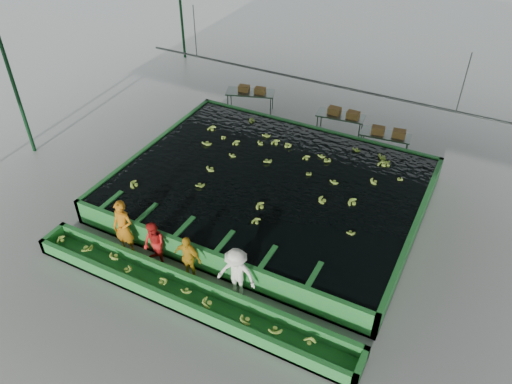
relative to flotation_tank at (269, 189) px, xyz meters
The scene contains 21 objects.
ground 1.57m from the flotation_tank, 90.00° to the right, with size 80.00×80.00×0.00m, color gray.
shed_roof 4.79m from the flotation_tank, 90.00° to the right, with size 20.00×22.00×0.04m, color slate.
shed_posts 2.54m from the flotation_tank, 90.00° to the right, with size 20.00×22.00×5.00m, color #0F3418, non-canonical shape.
flotation_tank is the anchor object (origin of this frame).
tank_water 0.40m from the flotation_tank, 90.00° to the right, with size 9.70×7.70×0.00m, color black.
sorting_trough 5.10m from the flotation_tank, 90.00° to the right, with size 10.00×1.00×0.50m, color #288032, non-canonical shape.
cableway_rail 4.33m from the flotation_tank, 90.00° to the left, with size 0.08×0.08×14.00m, color #59605B.
rail_hanger_left 7.06m from the flotation_tank, 145.01° to the left, with size 0.04×0.04×2.00m, color #59605B.
rail_hanger_right 7.06m from the flotation_tank, 34.99° to the left, with size 0.04×0.04×2.00m, color #59605B.
worker_a 5.12m from the flotation_tank, 122.38° to the right, with size 0.69×0.45×1.88m, color #C87112.
worker_b 4.61m from the flotation_tank, 110.72° to the right, with size 0.73×0.57×1.50m, color red.
worker_c 4.34m from the flotation_tank, 96.19° to the right, with size 0.88×0.37×1.50m, color gold.
worker_d 4.46m from the flotation_tank, 75.44° to the right, with size 1.10×0.63×1.70m, color white.
packing_table_left 6.46m from the flotation_tank, 123.77° to the left, with size 2.11×0.85×0.96m, color #59605B, non-canonical shape.
packing_table_mid 5.37m from the flotation_tank, 83.34° to the left, with size 1.94×0.78×0.88m, color #59605B, non-canonical shape.
packing_table_right 5.43m from the flotation_tank, 60.43° to the left, with size 1.92×0.77×0.87m, color #59605B, non-canonical shape.
box_stack_left 6.42m from the flotation_tank, 123.18° to the left, with size 1.20×0.33×0.26m, color olive, non-canonical shape.
box_stack_mid 5.38m from the flotation_tank, 82.08° to the left, with size 1.30×0.36×0.28m, color olive, non-canonical shape.
box_stack_right 5.46m from the flotation_tank, 59.42° to the left, with size 1.29×0.36×0.28m, color olive, non-canonical shape.
floating_bananas 0.89m from the flotation_tank, 90.00° to the left, with size 8.40×5.73×0.11m, color #90B539, non-canonical shape.
trough_bananas 5.10m from the flotation_tank, 90.00° to the right, with size 8.55×0.57×0.11m, color #90B539, non-canonical shape.
Camera 1 is at (5.89, -10.83, 10.79)m, focal length 35.00 mm.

